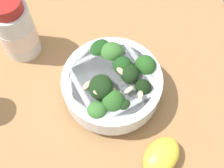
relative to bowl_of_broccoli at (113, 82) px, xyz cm
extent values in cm
cube|color=#996D42|center=(1.97, 2.51, -6.24)|extent=(64.38, 64.38, 3.73)
cylinder|color=white|center=(-0.10, 0.22, -3.60)|extent=(10.46, 10.46, 1.56)
cylinder|color=white|center=(-0.10, 0.22, -0.47)|extent=(19.03, 19.03, 4.69)
cylinder|color=silver|center=(-0.10, 0.22, 1.47)|extent=(16.19, 16.19, 0.80)
cylinder|color=#2F662B|center=(1.95, -1.95, 1.33)|extent=(1.68, 1.83, 1.35)
ellipsoid|color=#194216|center=(1.95, -1.95, 2.78)|extent=(4.76, 4.49, 4.66)
cylinder|color=#4A8F3C|center=(-6.38, 3.72, -0.18)|extent=(1.17, 1.22, 1.05)
ellipsoid|color=#386B2B|center=(-6.38, 3.72, 1.17)|extent=(3.23, 3.67, 2.85)
cylinder|color=#4A8F3C|center=(1.51, -6.39, -0.02)|extent=(1.89, 1.76, 1.77)
ellipsoid|color=#23511C|center=(1.51, -6.39, 1.82)|extent=(5.87, 5.92, 4.36)
cylinder|color=#4A8F3C|center=(-2.33, 2.89, 1.19)|extent=(1.99, 2.10, 1.88)
ellipsoid|color=black|center=(-2.33, 2.89, 3.10)|extent=(5.79, 5.84, 5.61)
cylinder|color=#3C7A32|center=(-2.56, -5.19, -0.01)|extent=(1.40, 1.74, 1.92)
ellipsoid|color=black|center=(-2.56, -5.19, 1.73)|extent=(4.98, 4.86, 4.11)
cylinder|color=#2F662B|center=(-6.02, 3.59, -0.16)|extent=(1.63, 1.77, 1.42)
ellipsoid|color=#386B2B|center=(-6.02, 3.59, 1.43)|extent=(5.96, 5.49, 4.79)
cylinder|color=#2F662B|center=(5.78, -0.45, 0.12)|extent=(2.06, 2.10, 1.61)
ellipsoid|color=#386B2B|center=(5.78, -0.45, 1.91)|extent=(5.25, 4.97, 4.94)
cylinder|color=#589D47|center=(-5.70, -1.27, 0.03)|extent=(1.22, 1.15, 1.30)
ellipsoid|color=black|center=(-5.70, -1.27, 1.32)|extent=(3.91, 3.66, 3.11)
cylinder|color=#589D47|center=(1.77, -6.45, -0.30)|extent=(1.47, 1.64, 1.86)
ellipsoid|color=black|center=(1.77, -6.45, 1.52)|extent=(4.78, 4.74, 5.17)
cylinder|color=#2F662B|center=(-4.83, 0.56, 0.49)|extent=(1.72, 1.84, 1.36)
ellipsoid|color=#2D6023|center=(-4.83, 0.56, 2.10)|extent=(5.68, 5.72, 5.53)
cylinder|color=#4A8F3C|center=(0.02, -3.06, 1.04)|extent=(1.77, 1.63, 1.70)
ellipsoid|color=black|center=(0.02, -3.06, 2.80)|extent=(5.17, 5.11, 3.76)
cylinder|color=#3C7A32|center=(7.08, 1.88, -0.18)|extent=(1.79, 1.67, 1.60)
ellipsoid|color=#194216|center=(7.08, 1.88, 1.59)|extent=(6.07, 6.16, 3.85)
cylinder|color=#4A8F3C|center=(6.01, 0.89, -0.11)|extent=(1.53, 1.38, 1.27)
ellipsoid|color=#194216|center=(6.01, 0.89, 1.28)|extent=(4.18, 4.01, 4.03)
cylinder|color=#3C7A32|center=(5.43, 1.15, -0.31)|extent=(1.42, 1.40, 1.53)
ellipsoid|color=#2D6023|center=(5.43, 1.15, 1.07)|extent=(3.81, 3.93, 2.28)
ellipsoid|color=#DBBC84|center=(-3.42, -2.36, 3.12)|extent=(1.79, 2.05, 0.92)
ellipsoid|color=#DBBC84|center=(-3.61, 3.06, 3.70)|extent=(1.18, 1.90, 1.06)
ellipsoid|color=#DBBC84|center=(-1.37, 5.00, 2.51)|extent=(1.95, 2.02, 0.86)
ellipsoid|color=#DBBC84|center=(0.15, -1.40, 3.72)|extent=(1.94, 1.99, 1.03)
ellipsoid|color=#DBBC84|center=(-3.05, 0.51, 2.49)|extent=(1.73, 1.94, 1.25)
ellipsoid|color=#DBBC84|center=(-4.69, -4.24, 3.30)|extent=(1.83, 1.21, 1.05)
ellipsoid|color=yellow|center=(-14.41, -6.91, -2.42)|extent=(9.42, 9.51, 3.91)
cylinder|color=beige|center=(13.18, 18.26, 1.77)|extent=(7.57, 7.57, 12.29)
cylinder|color=maroon|center=(13.18, 18.26, 9.07)|extent=(6.29, 6.29, 2.32)
cylinder|color=beige|center=(13.18, 18.26, 1.24)|extent=(7.72, 7.72, 4.51)
camera|label=1|loc=(-26.45, 3.27, 49.44)|focal=47.13mm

